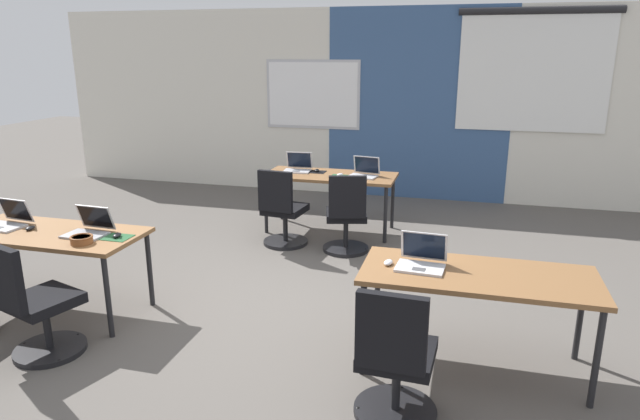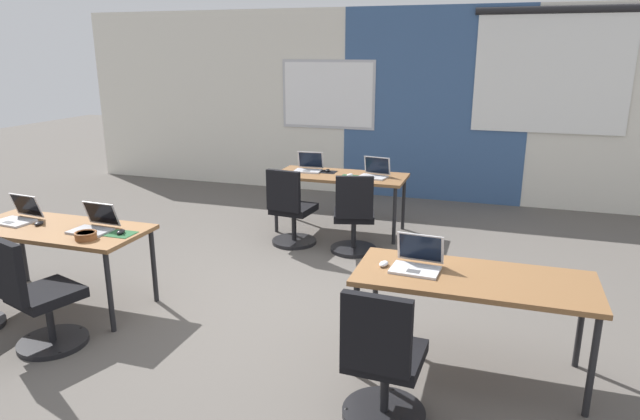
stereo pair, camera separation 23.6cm
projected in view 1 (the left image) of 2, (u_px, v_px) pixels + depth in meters
ground_plane at (271, 303)px, 5.04m from camera, size 24.00×24.00×0.00m
back_wall_assembly at (365, 103)px, 8.53m from camera, size 10.00×0.27×2.80m
desk_near_left at (49, 238)px, 4.73m from camera, size 1.60×0.70×0.72m
desk_near_right at (478, 281)px, 3.86m from camera, size 1.60×0.70×0.72m
desk_far_center at (330, 179)px, 6.89m from camera, size 1.60×0.70×0.72m
laptop_near_left_inner at (89, 229)px, 4.63m from camera, size 0.35×0.32×0.23m
mousepad_near_left_inner at (117, 237)px, 4.57m from camera, size 0.22×0.19×0.00m
mouse_near_left_inner at (117, 235)px, 4.56m from camera, size 0.07×0.11×0.03m
chair_near_left_inner at (35, 310)px, 4.07m from camera, size 0.55×0.60×0.92m
laptop_far_right at (364, 172)px, 6.76m from camera, size 0.37×0.33×0.23m
mousepad_far_right at (340, 176)px, 6.77m from camera, size 0.22×0.19×0.00m
mouse_far_right at (340, 175)px, 6.77m from camera, size 0.09×0.11×0.03m
chair_far_right at (346, 220)px, 6.20m from camera, size 0.54×0.59×0.92m
laptop_near_right_inner at (421, 260)px, 3.94m from camera, size 0.35×0.31×0.23m
mouse_near_right_inner at (388, 262)px, 3.99m from camera, size 0.08×0.11×0.03m
chair_near_right_inner at (395, 366)px, 3.34m from camera, size 0.52×0.55×0.92m
laptop_far_left at (298, 167)px, 7.06m from camera, size 0.35×0.32×0.23m
mousepad_far_left at (317, 172)px, 7.01m from camera, size 0.22×0.19×0.00m
mouse_far_left at (317, 170)px, 7.01m from camera, size 0.06×0.10×0.03m
chair_far_left at (283, 214)px, 6.42m from camera, size 0.52×0.56×0.92m
laptop_near_left_end at (8, 221)px, 4.85m from camera, size 0.36×0.33×0.23m
mouse_near_left_end at (30, 228)px, 4.76m from camera, size 0.06×0.10×0.03m
snack_bowl at (82, 239)px, 4.42m from camera, size 0.18×0.18×0.06m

